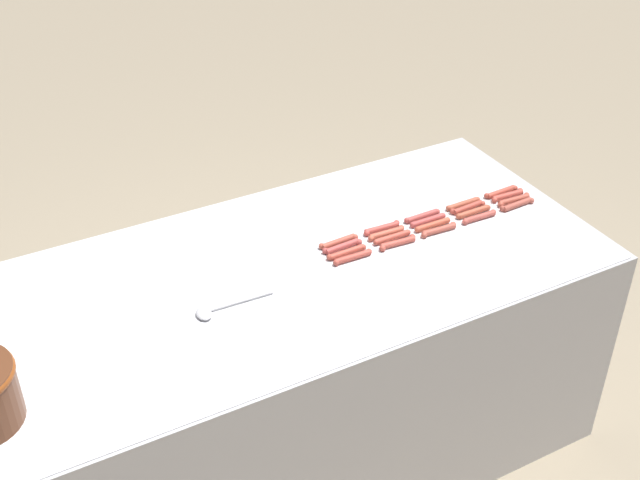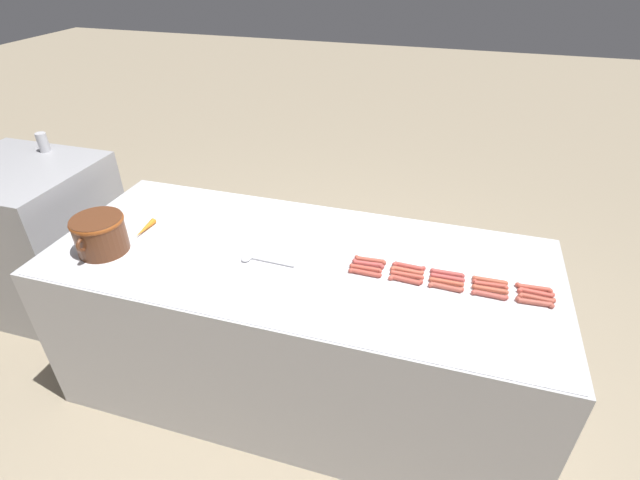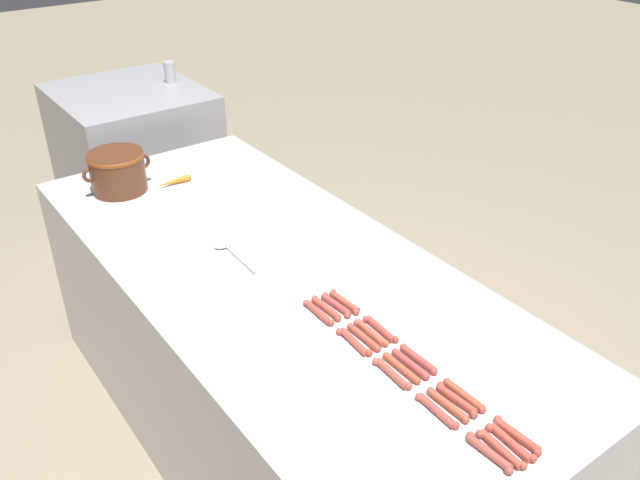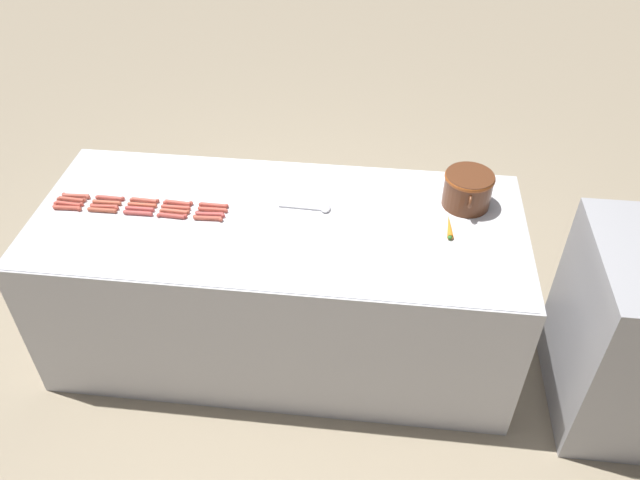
# 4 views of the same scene
# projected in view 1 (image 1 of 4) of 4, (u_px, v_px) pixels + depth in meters

# --- Properties ---
(ground_plane) EXTENTS (20.00, 20.00, 0.00)m
(ground_plane) POSITION_uv_depth(u_px,v_px,m) (267.00, 458.00, 3.32)
(ground_plane) COLOR gray
(griddle_counter) EXTENTS (1.04, 2.48, 0.91)m
(griddle_counter) POSITION_uv_depth(u_px,v_px,m) (262.00, 376.00, 3.06)
(griddle_counter) COLOR #BCBCC1
(griddle_counter) RESTS_ON ground_plane
(hot_dog_0) EXTENTS (0.03, 0.16, 0.02)m
(hot_dog_0) POSITION_uv_depth(u_px,v_px,m) (517.00, 204.00, 3.18)
(hot_dog_0) COLOR #AB4E40
(hot_dog_0) RESTS_ON griddle_counter
(hot_dog_1) EXTENTS (0.03, 0.16, 0.02)m
(hot_dog_1) POSITION_uv_depth(u_px,v_px,m) (479.00, 217.00, 3.11)
(hot_dog_1) COLOR #B34C42
(hot_dog_1) RESTS_ON griddle_counter
(hot_dog_2) EXTENTS (0.03, 0.16, 0.02)m
(hot_dog_2) POSITION_uv_depth(u_px,v_px,m) (439.00, 230.00, 3.03)
(hot_dog_2) COLOR #AF4E3F
(hot_dog_2) RESTS_ON griddle_counter
(hot_dog_3) EXTENTS (0.03, 0.16, 0.02)m
(hot_dog_3) POSITION_uv_depth(u_px,v_px,m) (398.00, 243.00, 2.96)
(hot_dog_3) COLOR #B3493C
(hot_dog_3) RESTS_ON griddle_counter
(hot_dog_4) EXTENTS (0.03, 0.16, 0.02)m
(hot_dog_4) POSITION_uv_depth(u_px,v_px,m) (353.00, 257.00, 2.89)
(hot_dog_4) COLOR #B04639
(hot_dog_4) RESTS_ON griddle_counter
(hot_dog_5) EXTENTS (0.03, 0.16, 0.02)m
(hot_dog_5) POSITION_uv_depth(u_px,v_px,m) (514.00, 200.00, 3.21)
(hot_dog_5) COLOR #AE4D3C
(hot_dog_5) RESTS_ON griddle_counter
(hot_dog_6) EXTENTS (0.03, 0.16, 0.02)m
(hot_dog_6) POSITION_uv_depth(u_px,v_px,m) (473.00, 212.00, 3.13)
(hot_dog_6) COLOR #B3533B
(hot_dog_6) RESTS_ON griddle_counter
(hot_dog_7) EXTENTS (0.02, 0.16, 0.02)m
(hot_dog_7) POSITION_uv_depth(u_px,v_px,m) (433.00, 225.00, 3.06)
(hot_dog_7) COLOR #B75038
(hot_dog_7) RESTS_ON griddle_counter
(hot_dog_8) EXTENTS (0.02, 0.16, 0.02)m
(hot_dog_8) POSITION_uv_depth(u_px,v_px,m) (392.00, 237.00, 2.99)
(hot_dog_8) COLOR #B44B3B
(hot_dog_8) RESTS_ON griddle_counter
(hot_dog_9) EXTENTS (0.03, 0.16, 0.02)m
(hot_dog_9) POSITION_uv_depth(u_px,v_px,m) (347.00, 252.00, 2.92)
(hot_dog_9) COLOR #B44939
(hot_dog_9) RESTS_ON griddle_counter
(hot_dog_10) EXTENTS (0.03, 0.16, 0.02)m
(hot_dog_10) POSITION_uv_depth(u_px,v_px,m) (508.00, 195.00, 3.23)
(hot_dog_10) COLOR #BA4A3D
(hot_dog_10) RESTS_ON griddle_counter
(hot_dog_11) EXTENTS (0.03, 0.16, 0.02)m
(hot_dog_11) POSITION_uv_depth(u_px,v_px,m) (468.00, 207.00, 3.16)
(hot_dog_11) COLOR #B04639
(hot_dog_11) RESTS_ON griddle_counter
(hot_dog_12) EXTENTS (0.02, 0.16, 0.02)m
(hot_dog_12) POSITION_uv_depth(u_px,v_px,m) (428.00, 220.00, 3.09)
(hot_dog_12) COLOR #B14541
(hot_dog_12) RESTS_ON griddle_counter
(hot_dog_13) EXTENTS (0.03, 0.16, 0.02)m
(hot_dog_13) POSITION_uv_depth(u_px,v_px,m) (386.00, 233.00, 3.02)
(hot_dog_13) COLOR #B8533E
(hot_dog_13) RESTS_ON griddle_counter
(hot_dog_14) EXTENTS (0.03, 0.16, 0.02)m
(hot_dog_14) POSITION_uv_depth(u_px,v_px,m) (342.00, 246.00, 2.95)
(hot_dog_14) COLOR #B04642
(hot_dog_14) RESTS_ON griddle_counter
(hot_dog_15) EXTENTS (0.03, 0.16, 0.02)m
(hot_dog_15) POSITION_uv_depth(u_px,v_px,m) (501.00, 192.00, 3.26)
(hot_dog_15) COLOR #B64939
(hot_dog_15) RESTS_ON griddle_counter
(hot_dog_16) EXTENTS (0.02, 0.16, 0.02)m
(hot_dog_16) POSITION_uv_depth(u_px,v_px,m) (463.00, 204.00, 3.18)
(hot_dog_16) COLOR #AB4F38
(hot_dog_16) RESTS_ON griddle_counter
(hot_dog_17) EXTENTS (0.03, 0.16, 0.02)m
(hot_dog_17) POSITION_uv_depth(u_px,v_px,m) (422.00, 216.00, 3.11)
(hot_dog_17) COLOR #B14641
(hot_dog_17) RESTS_ON griddle_counter
(hot_dog_18) EXTENTS (0.03, 0.16, 0.02)m
(hot_dog_18) POSITION_uv_depth(u_px,v_px,m) (382.00, 228.00, 3.04)
(hot_dog_18) COLOR #B7463D
(hot_dog_18) RESTS_ON griddle_counter
(hot_dog_19) EXTENTS (0.03, 0.16, 0.02)m
(hot_dog_19) POSITION_uv_depth(u_px,v_px,m) (339.00, 242.00, 2.97)
(hot_dog_19) COLOR #AC4B3A
(hot_dog_19) RESTS_ON griddle_counter
(serving_spoon) EXTENTS (0.07, 0.27, 0.02)m
(serving_spoon) POSITION_uv_depth(u_px,v_px,m) (217.00, 309.00, 2.66)
(serving_spoon) COLOR #B7B7BC
(serving_spoon) RESTS_ON griddle_counter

